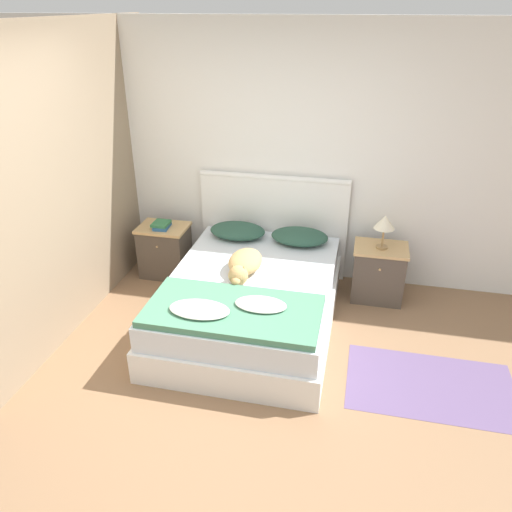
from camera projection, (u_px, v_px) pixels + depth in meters
ground_plane at (215, 400)px, 3.71m from camera, size 16.00×16.00×0.00m
wall_back at (272, 156)px, 4.98m from camera, size 9.00×0.06×2.55m
wall_side_left at (76, 178)px, 4.34m from camera, size 0.06×3.10×2.55m
bed at (251, 301)px, 4.49m from camera, size 1.46×2.00×0.50m
headboard at (273, 224)px, 5.23m from camera, size 1.54×0.06×1.10m
nightstand_left at (165, 250)px, 5.32m from camera, size 0.51×0.40×0.56m
nightstand_right at (378, 273)px, 4.88m from camera, size 0.51×0.40×0.56m
pillow_left at (238, 231)px, 5.07m from camera, size 0.57×0.38×0.14m
pillow_right at (300, 237)px, 4.94m from camera, size 0.57×0.38×0.14m
quilt at (232, 310)px, 3.83m from camera, size 1.35×0.69×0.10m
dog at (244, 264)px, 4.40m from camera, size 0.29×0.66×0.18m
book_stack at (162, 225)px, 5.15m from camera, size 0.17×0.22×0.06m
table_lamp at (385, 223)px, 4.63m from camera, size 0.19×0.19×0.33m
rug at (430, 386)px, 3.85m from camera, size 1.27×0.78×0.00m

